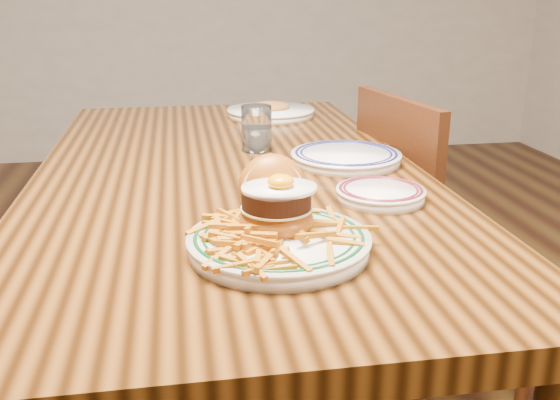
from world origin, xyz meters
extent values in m
cube|color=black|center=(0.00, 0.00, 0.72)|extent=(0.85, 1.60, 0.05)
cylinder|color=black|center=(-0.36, 0.74, 0.35)|extent=(0.07, 0.07, 0.70)
cylinder|color=black|center=(0.36, 0.74, 0.35)|extent=(0.07, 0.07, 0.70)
cube|color=#42200D|center=(0.62, 0.17, 0.42)|extent=(0.47, 0.47, 0.04)
cube|color=#42200D|center=(0.44, 0.14, 0.65)|extent=(0.10, 0.41, 0.44)
cylinder|color=#42200D|center=(0.77, 0.37, 0.20)|extent=(0.04, 0.04, 0.40)
cylinder|color=#42200D|center=(0.42, 0.31, 0.20)|extent=(0.04, 0.04, 0.40)
cylinder|color=#42200D|center=(0.83, 0.03, 0.20)|extent=(0.04, 0.04, 0.40)
cylinder|color=#42200D|center=(0.48, -0.03, 0.20)|extent=(0.04, 0.04, 0.40)
cylinder|color=white|center=(0.03, -0.49, 0.76)|extent=(0.28, 0.28, 0.02)
cylinder|color=white|center=(0.03, -0.49, 0.77)|extent=(0.28, 0.28, 0.01)
torus|color=#0B411B|center=(0.03, -0.49, 0.78)|extent=(0.26, 0.26, 0.01)
torus|color=#0B411B|center=(0.03, -0.49, 0.78)|extent=(0.23, 0.23, 0.01)
ellipsoid|color=#9F5A14|center=(0.03, -0.45, 0.79)|extent=(0.12, 0.12, 0.05)
cylinder|color=beige|center=(0.03, -0.45, 0.81)|extent=(0.11, 0.11, 0.00)
cylinder|color=black|center=(0.03, -0.45, 0.83)|extent=(0.11, 0.11, 0.03)
ellipsoid|color=white|center=(0.04, -0.45, 0.84)|extent=(0.12, 0.10, 0.01)
ellipsoid|color=#FF9505|center=(0.04, -0.46, 0.85)|extent=(0.04, 0.04, 0.02)
ellipsoid|color=#9F5A14|center=(0.04, -0.39, 0.82)|extent=(0.12, 0.10, 0.13)
cylinder|color=beige|center=(0.04, -0.40, 0.82)|extent=(0.10, 0.04, 0.10)
cylinder|color=white|center=(0.26, -0.27, 0.76)|extent=(0.17, 0.17, 0.02)
cylinder|color=white|center=(0.26, -0.27, 0.77)|extent=(0.17, 0.17, 0.01)
torus|color=#5A1421|center=(0.26, -0.27, 0.77)|extent=(0.16, 0.16, 0.01)
torus|color=#5A1421|center=(0.26, -0.27, 0.77)|extent=(0.14, 0.14, 0.01)
cube|color=silver|center=(0.28, -0.26, 0.77)|extent=(0.10, 0.05, 0.00)
cylinder|color=white|center=(0.27, -0.01, 0.76)|extent=(0.25, 0.25, 0.02)
cylinder|color=white|center=(0.27, -0.01, 0.77)|extent=(0.25, 0.25, 0.01)
torus|color=#101350|center=(0.27, -0.01, 0.77)|extent=(0.24, 0.24, 0.01)
torus|color=#101350|center=(0.27, -0.01, 0.77)|extent=(0.21, 0.21, 0.01)
cylinder|color=white|center=(0.08, 0.15, 0.81)|extent=(0.07, 0.07, 0.11)
cylinder|color=silver|center=(0.08, 0.15, 0.78)|extent=(0.06, 0.06, 0.05)
cylinder|color=white|center=(0.18, 0.56, 0.76)|extent=(0.27, 0.27, 0.02)
cylinder|color=white|center=(0.18, 0.56, 0.77)|extent=(0.27, 0.27, 0.01)
ellipsoid|color=#A66F2F|center=(0.18, 0.56, 0.78)|extent=(0.12, 0.10, 0.03)
camera|label=1|loc=(-0.11, -1.35, 1.14)|focal=40.00mm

